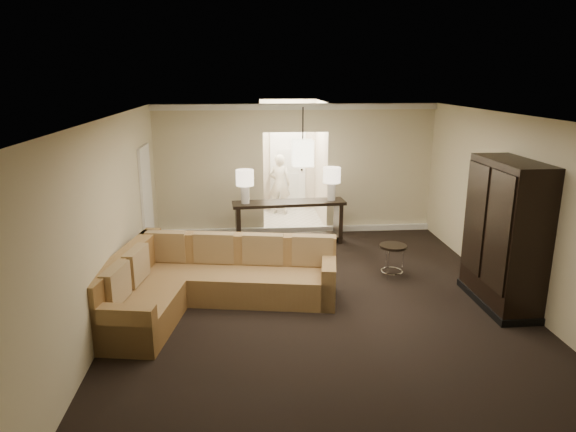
{
  "coord_description": "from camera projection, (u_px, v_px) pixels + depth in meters",
  "views": [
    {
      "loc": [
        -1.11,
        -6.89,
        3.35
      ],
      "look_at": [
        -0.41,
        1.2,
        1.13
      ],
      "focal_mm": 32.0,
      "sensor_mm": 36.0,
      "label": 1
    }
  ],
  "objects": [
    {
      "name": "ground",
      "position": [
        322.0,
        310.0,
        7.6
      ],
      "size": [
        8.0,
        8.0,
        0.0
      ],
      "primitive_type": "plane",
      "color": "black",
      "rests_on": "ground"
    },
    {
      "name": "wall_back",
      "position": [
        296.0,
        169.0,
        11.07
      ],
      "size": [
        6.0,
        0.04,
        2.8
      ],
      "primitive_type": "cube",
      "color": "beige",
      "rests_on": "ground"
    },
    {
      "name": "wall_front",
      "position": [
        417.0,
        382.0,
        3.38
      ],
      "size": [
        6.0,
        0.04,
        2.8
      ],
      "primitive_type": "cube",
      "color": "beige",
      "rests_on": "ground"
    },
    {
      "name": "wall_left",
      "position": [
        106.0,
        224.0,
        6.98
      ],
      "size": [
        0.04,
        8.0,
        2.8
      ],
      "primitive_type": "cube",
      "color": "beige",
      "rests_on": "ground"
    },
    {
      "name": "wall_right",
      "position": [
        528.0,
        214.0,
        7.47
      ],
      "size": [
        0.04,
        8.0,
        2.8
      ],
      "primitive_type": "cube",
      "color": "beige",
      "rests_on": "ground"
    },
    {
      "name": "ceiling",
      "position": [
        326.0,
        119.0,
        6.86
      ],
      "size": [
        6.0,
        8.0,
        0.02
      ],
      "primitive_type": "cube",
      "color": "silver",
      "rests_on": "wall_back"
    },
    {
      "name": "crown_molding",
      "position": [
        296.0,
        107.0,
        10.67
      ],
      "size": [
        6.0,
        0.1,
        0.12
      ],
      "primitive_type": "cube",
      "color": "white",
      "rests_on": "wall_back"
    },
    {
      "name": "baseboard",
      "position": [
        296.0,
        229.0,
        11.38
      ],
      "size": [
        6.0,
        0.1,
        0.12
      ],
      "primitive_type": "cube",
      "color": "white",
      "rests_on": "ground"
    },
    {
      "name": "side_door",
      "position": [
        147.0,
        201.0,
        9.76
      ],
      "size": [
        0.05,
        0.9,
        2.1
      ],
      "primitive_type": "cube",
      "color": "white",
      "rests_on": "ground"
    },
    {
      "name": "foyer",
      "position": [
        290.0,
        164.0,
        12.39
      ],
      "size": [
        1.44,
        2.02,
        2.8
      ],
      "color": "white",
      "rests_on": "ground"
    },
    {
      "name": "sectional_sofa",
      "position": [
        205.0,
        282.0,
        7.67
      ],
      "size": [
        3.51,
        2.64,
        0.94
      ],
      "rotation": [
        0.0,
        0.0,
        -0.17
      ],
      "color": "brown",
      "rests_on": "ground"
    },
    {
      "name": "coffee_table",
      "position": [
        292.0,
        277.0,
        8.3
      ],
      "size": [
        1.24,
        1.24,
        0.43
      ],
      "rotation": [
        0.0,
        0.0,
        0.25
      ],
      "color": "silver",
      "rests_on": "ground"
    },
    {
      "name": "console_table",
      "position": [
        289.0,
        218.0,
        10.51
      ],
      "size": [
        2.32,
        0.69,
        0.89
      ],
      "rotation": [
        0.0,
        0.0,
        0.07
      ],
      "color": "black",
      "rests_on": "ground"
    },
    {
      "name": "armoire",
      "position": [
        504.0,
        238.0,
        7.54
      ],
      "size": [
        0.66,
        1.53,
        2.2
      ],
      "color": "black",
      "rests_on": "ground"
    },
    {
      "name": "drink_table",
      "position": [
        393.0,
        254.0,
        8.75
      ],
      "size": [
        0.46,
        0.46,
        0.58
      ],
      "rotation": [
        0.0,
        0.0,
        -0.16
      ],
      "color": "black",
      "rests_on": "ground"
    },
    {
      "name": "table_lamp_left",
      "position": [
        245.0,
        181.0,
        10.16
      ],
      "size": [
        0.35,
        0.35,
        0.68
      ],
      "color": "silver",
      "rests_on": "console_table"
    },
    {
      "name": "table_lamp_right",
      "position": [
        332.0,
        178.0,
        10.43
      ],
      "size": [
        0.35,
        0.35,
        0.68
      ],
      "color": "silver",
      "rests_on": "console_table"
    },
    {
      "name": "pendant_light",
      "position": [
        303.0,
        153.0,
        9.67
      ],
      "size": [
        0.38,
        0.38,
        1.09
      ],
      "color": "black",
      "rests_on": "ceiling"
    },
    {
      "name": "person",
      "position": [
        280.0,
        181.0,
        12.74
      ],
      "size": [
        0.68,
        0.54,
        1.66
      ],
      "primitive_type": "imported",
      "rotation": [
        0.0,
        0.0,
        2.88
      ],
      "color": "silver",
      "rests_on": "ground"
    }
  ]
}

